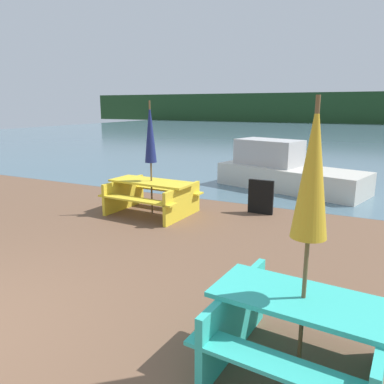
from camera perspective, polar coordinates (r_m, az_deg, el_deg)
water at (r=33.68m, az=19.98°, el=8.34°), size 60.00×50.00×0.00m
far_treeline at (r=53.51m, az=22.76°, el=11.74°), size 80.00×1.60×4.00m
picnic_table_teal at (r=3.55m, az=16.29°, el=-19.39°), size 1.63×1.50×0.74m
picnic_table_yellow at (r=8.20m, az=-6.16°, el=-0.22°), size 1.91×1.48×0.73m
umbrella_gold at (r=3.06m, az=17.93°, el=2.98°), size 0.29×0.29×2.40m
umbrella_navy at (r=8.00m, az=-6.39°, el=8.94°), size 0.25×0.25×2.42m
boat at (r=10.97m, az=13.95°, el=3.08°), size 4.33×2.55×1.36m
signboard at (r=8.29m, az=10.43°, el=-0.74°), size 0.55×0.08×0.75m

